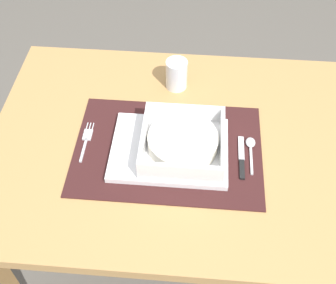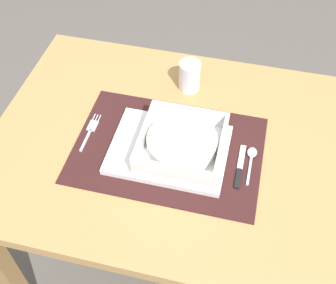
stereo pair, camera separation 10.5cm
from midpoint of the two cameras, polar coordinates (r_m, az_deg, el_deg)
name	(u,v)px [view 1 (the left image)]	position (r m, az deg, el deg)	size (l,w,h in m)	color
ground_plane	(172,262)	(1.69, -1.30, -15.65)	(6.00, 6.00, 0.00)	#59544C
dining_table	(174,166)	(1.17, -1.80, -3.39)	(0.94, 0.70, 0.70)	#B2844C
placemat	(168,149)	(1.07, -2.80, -1.15)	(0.46, 0.32, 0.00)	#381919
serving_plate	(170,149)	(1.06, -2.63, -1.14)	(0.28, 0.21, 0.02)	white
porridge_bowl	(183,143)	(1.03, -0.94, -0.24)	(0.20, 0.20, 0.06)	white
fork	(87,139)	(1.12, -13.30, 0.28)	(0.02, 0.13, 0.00)	silver
spoon	(251,146)	(1.08, 8.10, -0.71)	(0.02, 0.11, 0.01)	silver
butter_knife	(242,160)	(1.05, 6.85, -2.53)	(0.01, 0.13, 0.01)	black
drinking_glass	(177,75)	(1.21, -1.38, 8.62)	(0.06, 0.06, 0.09)	white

